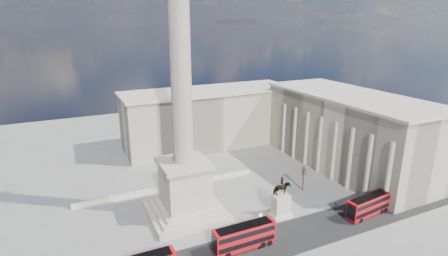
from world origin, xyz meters
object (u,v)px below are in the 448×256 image
Objects in this scene: nelsons_column at (184,150)px; pedestrian_crossing at (278,211)px; red_bus_b at (244,236)px; red_bus_c at (369,205)px; pedestrian_walking at (285,208)px; equestrian_statue at (281,202)px; pedestrian_standing at (335,207)px; victorian_lamp at (260,228)px; red_bus_d at (419,189)px.

pedestrian_crossing is (15.64, -8.36, -11.98)m from nelsons_column.
red_bus_b reaches higher than red_bus_c.
pedestrian_walking is at bearing -23.49° from nelsons_column.
equestrian_statue reaches higher than pedestrian_crossing.
pedestrian_walking is 9.89m from pedestrian_standing.
pedestrian_walking is (12.62, 6.80, -1.39)m from red_bus_b.
pedestrian_standing is at bearing -15.50° from equestrian_statue.
red_bus_c is 24.02m from victorian_lamp.
red_bus_d reaches higher than pedestrian_crossing.
pedestrian_walking is 2.12m from pedestrian_crossing.
equestrian_statue is at bearing -121.21° from pedestrian_crossing.
pedestrian_crossing is (-11.12, 3.14, 0.06)m from pedestrian_standing.
equestrian_statue is at bearing -49.04° from pedestrian_standing.
nelsons_column reaches higher than pedestrian_crossing.
nelsons_column is 49.01m from red_bus_d.
nelsons_column reaches higher than red_bus_c.
equestrian_statue is at bearing 38.72° from victorian_lamp.
red_bus_c is 6.06× the size of pedestrian_walking.
equestrian_statue is (-15.18, 6.97, 0.72)m from red_bus_c.
equestrian_statue is 4.89× the size of pedestrian_walking.
red_bus_c is 1.24× the size of equestrian_statue.
red_bus_d is (14.17, 0.22, 0.33)m from red_bus_c.
red_bus_b is at bearing -151.61° from equestrian_statue.
red_bus_b is 12.32m from pedestrian_crossing.
equestrian_statue reaches higher than victorian_lamp.
nelsons_column is at bearing 114.94° from victorian_lamp.
red_bus_b is 5.59× the size of pedestrian_crossing.
nelsons_column is 18.68m from red_bus_b.
red_bus_b reaches higher than pedestrian_standing.
red_bus_b is 12.52m from equestrian_statue.
equestrian_statue is (11.00, 5.95, 0.59)m from red_bus_b.
victorian_lamp is 3.87× the size of pedestrian_walking.
pedestrian_standing is at bearing -23.26° from nelsons_column.
victorian_lamp is at bearing -26.54° from red_bus_b.
red_bus_d is at bearing 0.44° from victorian_lamp.
equestrian_statue reaches higher than red_bus_d.
red_bus_b is 2.93m from victorian_lamp.
pedestrian_walking is at bearing 156.84° from red_bus_d.
nelsons_column is 4.76× the size of red_bus_b.
victorian_lamp is 3.69× the size of pedestrian_standing.
pedestrian_standing is at bearing 11.78° from victorian_lamp.
nelsons_column reaches higher than pedestrian_standing.
red_bus_b is at bearing 171.43° from red_bus_c.
pedestrian_crossing is at bearing -28.12° from nelsons_column.
red_bus_c reaches higher than pedestrian_crossing.
nelsons_column reaches higher than victorian_lamp.
red_bus_c is 17.16m from pedestrian_crossing.
red_bus_b is at bearing 112.06° from pedestrian_crossing.
victorian_lamp is at bearing -169.55° from pedestrian_walking.
red_bus_b is at bearing -178.44° from pedestrian_walking.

